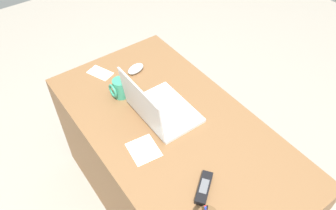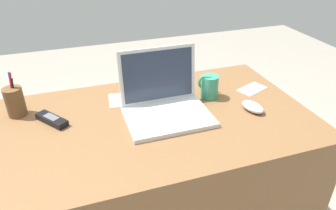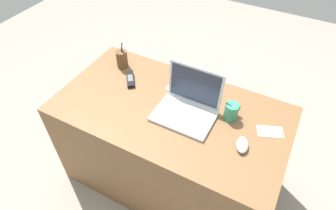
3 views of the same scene
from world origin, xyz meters
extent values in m
cube|color=brown|center=(0.00, 0.00, 0.36)|extent=(1.35, 0.73, 0.71)
cube|color=silver|center=(0.10, -0.03, 0.72)|extent=(0.33, 0.23, 0.02)
cube|color=silver|center=(0.10, 0.00, 0.73)|extent=(0.27, 0.12, 0.00)
cube|color=silver|center=(0.10, -0.10, 0.73)|extent=(0.09, 0.05, 0.00)
cube|color=silver|center=(0.10, 0.11, 0.85)|extent=(0.32, 0.03, 0.23)
cube|color=#283347|center=(0.10, 0.10, 0.85)|extent=(0.29, 0.03, 0.20)
ellipsoid|color=silver|center=(0.45, -0.07, 0.73)|extent=(0.09, 0.12, 0.04)
cylinder|color=#338C6B|center=(0.33, 0.09, 0.76)|extent=(0.08, 0.08, 0.10)
torus|color=#338C6B|center=(0.33, 0.13, 0.77)|extent=(0.07, 0.01, 0.07)
cube|color=black|center=(-0.34, 0.10, 0.73)|extent=(0.12, 0.14, 0.02)
cube|color=#595B60|center=(-0.34, 0.10, 0.74)|extent=(0.06, 0.07, 0.00)
cylinder|color=brown|center=(-0.47, 0.20, 0.77)|extent=(0.07, 0.07, 0.12)
cylinder|color=#1933B2|center=(-0.47, 0.21, 0.82)|extent=(0.02, 0.01, 0.16)
cylinder|color=black|center=(-0.46, 0.21, 0.81)|extent=(0.02, 0.02, 0.14)
cylinder|color=red|center=(-0.47, 0.20, 0.82)|extent=(0.03, 0.02, 0.16)
cube|color=white|center=(0.55, 0.10, 0.71)|extent=(0.15, 0.12, 0.00)
cube|color=white|center=(-0.03, 0.19, 0.71)|extent=(0.15, 0.14, 0.00)
camera|label=1|loc=(-0.80, 0.61, 1.90)|focal=35.22mm
camera|label=2|loc=(-0.24, -1.02, 1.39)|focal=33.86mm
camera|label=3|loc=(0.53, -1.03, 1.90)|focal=30.87mm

